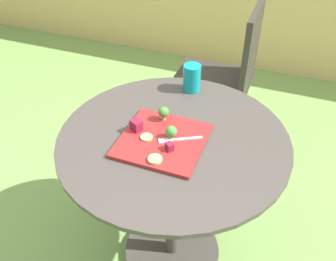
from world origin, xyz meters
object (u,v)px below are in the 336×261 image
salad_plate (162,140)px  fork (176,140)px  patio_chair (228,70)px  drinking_glass (192,79)px

salad_plate → fork: fork is taller
patio_chair → fork: (0.01, -0.92, 0.21)m
drinking_glass → fork: size_ratio=0.80×
fork → patio_chair: bearing=90.8°
salad_plate → drinking_glass: drinking_glass is taller
patio_chair → drinking_glass: (-0.04, -0.57, 0.25)m
drinking_glass → fork: bearing=-80.7°
patio_chair → salad_plate: bearing=-92.2°
salad_plate → patio_chair: bearing=87.8°
drinking_glass → fork: drinking_glass is taller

